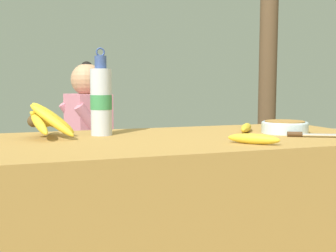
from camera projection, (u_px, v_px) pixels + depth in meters
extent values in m
cube|color=olive|center=(186.00, 237.00, 1.63)|extent=(1.47, 0.72, 0.78)
sphere|color=#4C381E|center=(34.00, 121.00, 1.56)|extent=(0.05, 0.05, 0.05)
ellipsoid|color=gold|center=(39.00, 124.00, 1.50)|extent=(0.08, 0.17, 0.09)
ellipsoid|color=gold|center=(52.00, 120.00, 1.53)|extent=(0.18, 0.16, 0.14)
ellipsoid|color=gold|center=(53.00, 118.00, 1.58)|extent=(0.17, 0.04, 0.15)
ellipsoid|color=gold|center=(48.00, 120.00, 1.62)|extent=(0.16, 0.15, 0.11)
ellipsoid|color=gold|center=(41.00, 120.00, 1.63)|extent=(0.11, 0.19, 0.10)
cylinder|color=silver|center=(285.00, 128.00, 1.73)|extent=(0.19, 0.19, 0.04)
torus|color=silver|center=(285.00, 123.00, 1.73)|extent=(0.19, 0.19, 0.01)
cylinder|color=olive|center=(285.00, 122.00, 1.73)|extent=(0.16, 0.16, 0.01)
cylinder|color=silver|center=(101.00, 102.00, 1.64)|extent=(0.08, 0.08, 0.26)
cylinder|color=#38844C|center=(101.00, 102.00, 1.64)|extent=(0.08, 0.08, 0.06)
cylinder|color=#33477F|center=(101.00, 62.00, 1.63)|extent=(0.05, 0.05, 0.05)
torus|color=#33477F|center=(100.00, 52.00, 1.62)|extent=(0.04, 0.01, 0.04)
ellipsoid|color=gold|center=(253.00, 139.00, 1.41)|extent=(0.15, 0.15, 0.04)
ellipsoid|color=gold|center=(246.00, 128.00, 1.76)|extent=(0.15, 0.18, 0.04)
cube|color=#BCBCC1|center=(327.00, 135.00, 1.59)|extent=(0.18, 0.11, 0.00)
cylinder|color=#472D19|center=(295.00, 134.00, 1.61)|extent=(0.06, 0.04, 0.02)
cube|color=brown|center=(134.00, 176.00, 2.72)|extent=(1.37, 0.32, 0.04)
cube|color=brown|center=(42.00, 221.00, 2.45)|extent=(0.06, 0.06, 0.37)
cube|color=brown|center=(223.00, 203.00, 2.82)|extent=(0.06, 0.06, 0.37)
cube|color=brown|center=(41.00, 210.00, 2.67)|extent=(0.06, 0.06, 0.37)
cube|color=brown|center=(209.00, 194.00, 3.04)|extent=(0.06, 0.06, 0.37)
cylinder|color=#232328|center=(52.00, 220.00, 2.41)|extent=(0.09, 0.09, 0.40)
cylinder|color=#232328|center=(72.00, 182.00, 2.45)|extent=(0.31, 0.14, 0.09)
cylinder|color=#232328|center=(44.00, 211.00, 2.57)|extent=(0.09, 0.09, 0.40)
cylinder|color=#232328|center=(63.00, 176.00, 2.61)|extent=(0.31, 0.14, 0.09)
cube|color=#C67589|center=(88.00, 136.00, 2.57)|extent=(0.26, 0.37, 0.52)
cylinder|color=#C67589|center=(92.00, 124.00, 2.41)|extent=(0.21, 0.10, 0.25)
cylinder|color=#C67589|center=(75.00, 120.00, 2.69)|extent=(0.21, 0.10, 0.25)
sphere|color=tan|center=(87.00, 80.00, 2.54)|extent=(0.19, 0.19, 0.19)
sphere|color=black|center=(87.00, 67.00, 2.53)|extent=(0.07, 0.07, 0.07)
sphere|color=#4C381E|center=(188.00, 160.00, 2.84)|extent=(0.04, 0.04, 0.04)
ellipsoid|color=olive|center=(192.00, 161.00, 2.77)|extent=(0.03, 0.17, 0.13)
ellipsoid|color=olive|center=(196.00, 162.00, 2.80)|extent=(0.12, 0.15, 0.10)
ellipsoid|color=olive|center=(198.00, 160.00, 2.84)|extent=(0.17, 0.08, 0.13)
ellipsoid|color=olive|center=(196.00, 159.00, 2.87)|extent=(0.16, 0.07, 0.12)
ellipsoid|color=olive|center=(192.00, 158.00, 2.90)|extent=(0.14, 0.15, 0.12)
ellipsoid|color=olive|center=(185.00, 158.00, 2.89)|extent=(0.04, 0.15, 0.13)
cylinder|color=#4C3823|center=(268.00, 46.00, 3.13)|extent=(0.13, 0.13, 2.52)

